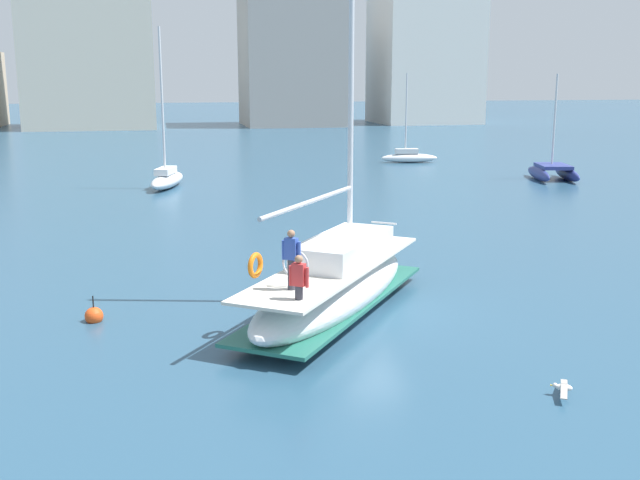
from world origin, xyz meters
name	(u,v)px	position (x,y,z in m)	size (l,w,h in m)	color
ground_plane	(364,308)	(0.00, 0.00, 0.00)	(400.00, 400.00, 0.00)	#284C66
main_sailboat	(335,283)	(-0.96, -0.29, 0.91)	(7.57, 9.18, 13.35)	silver
moored_sloop_near	(409,156)	(14.35, 37.97, 0.52)	(4.74, 1.72, 7.22)	silver
moored_sloop_far	(553,171)	(20.47, 25.64, 0.59)	(3.60, 5.61, 7.11)	navy
moored_cutter_left	(167,178)	(-5.35, 27.36, 0.63)	(2.89, 5.78, 9.87)	silver
seagull	(563,387)	(2.52, -7.18, 0.20)	(0.68, 1.03, 0.17)	silver
mooring_buoy	(94,316)	(-7.89, 0.37, 0.16)	(0.52, 0.52, 0.86)	#EA4C19
waterfront_buildings	(217,48)	(3.19, 91.19, 11.06)	(85.21, 19.19, 26.97)	#C6AD8E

